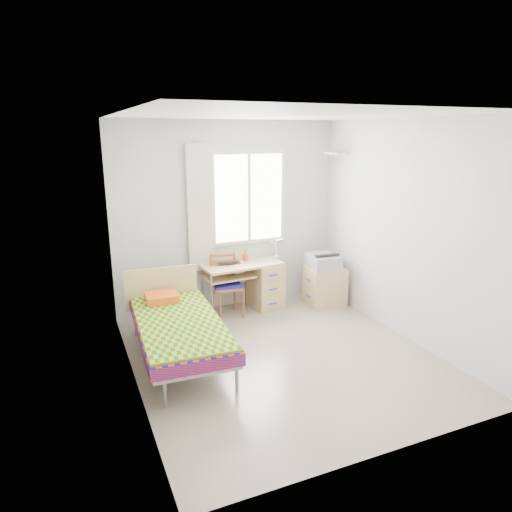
{
  "coord_description": "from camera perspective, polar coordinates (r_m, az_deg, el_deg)",
  "views": [
    {
      "loc": [
        -2.1,
        -4.15,
        2.44
      ],
      "look_at": [
        -0.09,
        0.55,
        1.05
      ],
      "focal_mm": 32.0,
      "sensor_mm": 36.0,
      "label": 1
    }
  ],
  "objects": [
    {
      "name": "pen_cup",
      "position": [
        6.42,
        -1.35,
        -0.12
      ],
      "size": [
        0.1,
        0.1,
        0.1
      ],
      "primitive_type": "cylinder",
      "rotation": [
        0.0,
        0.0,
        0.36
      ],
      "color": "orange",
      "rests_on": "desk"
    },
    {
      "name": "bed",
      "position": [
        5.14,
        -9.78,
        -8.42
      ],
      "size": [
        0.97,
        1.93,
        0.82
      ],
      "rotation": [
        0.0,
        0.0,
        -0.05
      ],
      "color": "gray",
      "rests_on": "floor"
    },
    {
      "name": "ceiling",
      "position": [
        4.66,
        3.88,
        17.19
      ],
      "size": [
        3.5,
        3.5,
        0.0
      ],
      "primitive_type": "plane",
      "rotation": [
        3.14,
        0.0,
        0.0
      ],
      "color": "white",
      "rests_on": "wall_back"
    },
    {
      "name": "cabinet",
      "position": [
        6.69,
        8.56,
        -3.76
      ],
      "size": [
        0.55,
        0.5,
        0.56
      ],
      "rotation": [
        0.0,
        0.0,
        -0.08
      ],
      "color": "tan",
      "rests_on": "floor"
    },
    {
      "name": "wall_back",
      "position": [
        6.37,
        -3.49,
        4.92
      ],
      "size": [
        3.2,
        0.0,
        3.2
      ],
      "primitive_type": "plane",
      "rotation": [
        1.57,
        0.0,
        0.0
      ],
      "color": "silver",
      "rests_on": "ground"
    },
    {
      "name": "floating_shelf",
      "position": [
        6.62,
        10.0,
        12.52
      ],
      "size": [
        0.2,
        0.32,
        0.03
      ],
      "primitive_type": "cube",
      "color": "white",
      "rests_on": "wall_right"
    },
    {
      "name": "laptop",
      "position": [
        6.23,
        -3.36,
        -0.99
      ],
      "size": [
        0.33,
        0.21,
        0.03
      ],
      "primitive_type": "imported",
      "rotation": [
        0.0,
        0.0,
        -0.0
      ],
      "color": "black",
      "rests_on": "desk"
    },
    {
      "name": "wall_right",
      "position": [
        5.68,
        18.21,
        2.9
      ],
      "size": [
        0.0,
        3.5,
        3.5
      ],
      "primitive_type": "plane",
      "rotation": [
        1.57,
        0.0,
        -1.57
      ],
      "color": "silver",
      "rests_on": "ground"
    },
    {
      "name": "book",
      "position": [
        6.23,
        -3.1,
        -2.04
      ],
      "size": [
        0.19,
        0.23,
        0.02
      ],
      "primitive_type": "imported",
      "rotation": [
        0.0,
        0.0,
        0.24
      ],
      "color": "gray",
      "rests_on": "desk"
    },
    {
      "name": "chair",
      "position": [
        6.23,
        -3.69,
        -3.1
      ],
      "size": [
        0.43,
        0.43,
        0.86
      ],
      "rotation": [
        0.0,
        0.0,
        -0.17
      ],
      "color": "#963C1D",
      "rests_on": "floor"
    },
    {
      "name": "printer",
      "position": [
        6.58,
        8.35,
        -0.61
      ],
      "size": [
        0.44,
        0.5,
        0.2
      ],
      "rotation": [
        0.0,
        0.0,
        -0.08
      ],
      "color": "#9C9EA4",
      "rests_on": "cabinet"
    },
    {
      "name": "curtain",
      "position": [
        6.15,
        -6.99,
        5.88
      ],
      "size": [
        0.35,
        0.05,
        1.7
      ],
      "primitive_type": "cube",
      "color": "#F0E9C6",
      "rests_on": "wall_back"
    },
    {
      "name": "floor",
      "position": [
        5.26,
        3.37,
        -12.44
      ],
      "size": [
        3.5,
        3.5,
        0.0
      ],
      "primitive_type": "plane",
      "color": "#BCAD93",
      "rests_on": "ground"
    },
    {
      "name": "desk",
      "position": [
        6.48,
        0.6,
        -3.32
      ],
      "size": [
        1.14,
        0.59,
        0.69
      ],
      "rotation": [
        0.0,
        0.0,
        0.08
      ],
      "color": "tan",
      "rests_on": "floor"
    },
    {
      "name": "window",
      "position": [
        6.41,
        -0.91,
        7.28
      ],
      "size": [
        1.1,
        0.04,
        1.3
      ],
      "color": "white",
      "rests_on": "wall_back"
    },
    {
      "name": "wall_left",
      "position": [
        4.34,
        -15.66,
        -0.57
      ],
      "size": [
        0.0,
        3.5,
        3.5
      ],
      "primitive_type": "plane",
      "rotation": [
        1.57,
        0.0,
        1.57
      ],
      "color": "silver",
      "rests_on": "ground"
    },
    {
      "name": "task_lamp",
      "position": [
        6.39,
        2.47,
        1.4
      ],
      "size": [
        0.21,
        0.31,
        0.36
      ],
      "rotation": [
        0.0,
        0.0,
        0.35
      ],
      "color": "white",
      "rests_on": "desk"
    }
  ]
}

